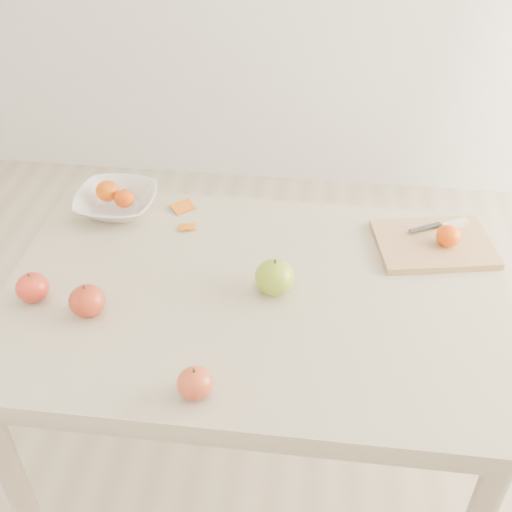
# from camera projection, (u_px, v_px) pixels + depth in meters

# --- Properties ---
(ground) EXTENTS (3.50, 3.50, 0.00)m
(ground) POSITION_uv_depth(u_px,v_px,m) (254.00, 472.00, 1.99)
(ground) COLOR #C6B293
(ground) RESTS_ON ground
(table) EXTENTS (1.20, 0.80, 0.75)m
(table) POSITION_uv_depth(u_px,v_px,m) (254.00, 322.00, 1.59)
(table) COLOR #C2B392
(table) RESTS_ON ground
(cutting_board) EXTENTS (0.33, 0.27, 0.02)m
(cutting_board) POSITION_uv_depth(u_px,v_px,m) (434.00, 244.00, 1.66)
(cutting_board) COLOR tan
(cutting_board) RESTS_ON table
(board_tangerine) EXTENTS (0.06, 0.06, 0.05)m
(board_tangerine) POSITION_uv_depth(u_px,v_px,m) (448.00, 236.00, 1.63)
(board_tangerine) COLOR #E85208
(board_tangerine) RESTS_ON cutting_board
(fruit_bowl) EXTENTS (0.22, 0.22, 0.05)m
(fruit_bowl) POSITION_uv_depth(u_px,v_px,m) (116.00, 202.00, 1.78)
(fruit_bowl) COLOR white
(fruit_bowl) RESTS_ON table
(bowl_tangerine_near) EXTENTS (0.07, 0.07, 0.06)m
(bowl_tangerine_near) POSITION_uv_depth(u_px,v_px,m) (107.00, 191.00, 1.78)
(bowl_tangerine_near) COLOR #C95707
(bowl_tangerine_near) RESTS_ON fruit_bowl
(bowl_tangerine_far) EXTENTS (0.06, 0.06, 0.05)m
(bowl_tangerine_far) POSITION_uv_depth(u_px,v_px,m) (124.00, 198.00, 1.75)
(bowl_tangerine_far) COLOR #C94607
(bowl_tangerine_far) RESTS_ON fruit_bowl
(orange_peel_a) EXTENTS (0.07, 0.07, 0.01)m
(orange_peel_a) POSITION_uv_depth(u_px,v_px,m) (183.00, 208.00, 1.80)
(orange_peel_a) COLOR orange
(orange_peel_a) RESTS_ON table
(orange_peel_b) EXTENTS (0.05, 0.04, 0.01)m
(orange_peel_b) POSITION_uv_depth(u_px,v_px,m) (187.00, 228.00, 1.73)
(orange_peel_b) COLOR orange
(orange_peel_b) RESTS_ON table
(paring_knife) EXTENTS (0.16, 0.08, 0.01)m
(paring_knife) POSITION_uv_depth(u_px,v_px,m) (450.00, 224.00, 1.70)
(paring_knife) COLOR silver
(paring_knife) RESTS_ON cutting_board
(apple_green) EXTENTS (0.09, 0.09, 0.08)m
(apple_green) POSITION_uv_depth(u_px,v_px,m) (275.00, 277.00, 1.51)
(apple_green) COLOR #6E9B16
(apple_green) RESTS_ON table
(apple_red_b) EXTENTS (0.08, 0.08, 0.07)m
(apple_red_b) POSITION_uv_depth(u_px,v_px,m) (87.00, 301.00, 1.45)
(apple_red_b) COLOR maroon
(apple_red_b) RESTS_ON table
(apple_red_c) EXTENTS (0.07, 0.07, 0.07)m
(apple_red_c) POSITION_uv_depth(u_px,v_px,m) (195.00, 383.00, 1.27)
(apple_red_c) COLOR maroon
(apple_red_c) RESTS_ON table
(apple_red_d) EXTENTS (0.08, 0.08, 0.07)m
(apple_red_d) POSITION_uv_depth(u_px,v_px,m) (32.00, 287.00, 1.49)
(apple_red_d) COLOR #A40711
(apple_red_d) RESTS_ON table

